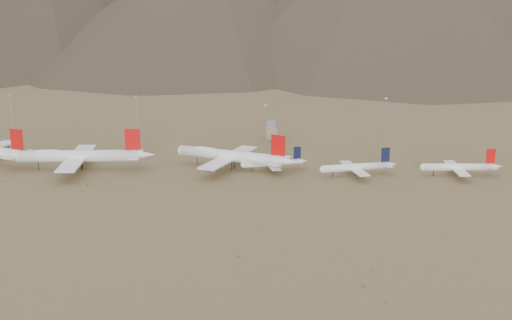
# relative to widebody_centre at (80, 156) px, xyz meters

# --- Properties ---
(ground) EXTENTS (3000.00, 3000.00, 0.00)m
(ground) POSITION_rel_widebody_centre_xyz_m (70.36, -29.28, -8.10)
(ground) COLOR olive
(ground) RESTS_ON ground
(widebody_centre) EXTENTS (78.78, 61.25, 23.49)m
(widebody_centre) POSITION_rel_widebody_centre_xyz_m (0.00, 0.00, 0.00)
(widebody_centre) COLOR white
(widebody_centre) RESTS_ON ground
(widebody_east) EXTENTS (72.24, 57.42, 22.22)m
(widebody_east) POSITION_rel_widebody_centre_xyz_m (84.49, 11.04, -0.44)
(widebody_east) COLOR white
(widebody_east) RESTS_ON ground
(narrowbody_a) EXTENTS (37.27, 27.83, 12.83)m
(narrowbody_a) POSITION_rel_widebody_centre_xyz_m (108.23, 11.14, -3.94)
(narrowbody_a) COLOR white
(narrowbody_a) RESTS_ON ground
(narrowbody_b) EXTENTS (43.04, 32.13, 14.81)m
(narrowbody_b) POSITION_rel_widebody_centre_xyz_m (154.93, 5.09, -3.29)
(narrowbody_b) COLOR white
(narrowbody_b) RESTS_ON ground
(narrowbody_c) EXTENTS (45.52, 32.98, 15.05)m
(narrowbody_c) POSITION_rel_widebody_centre_xyz_m (210.60, 10.75, -3.21)
(narrowbody_c) COLOR white
(narrowbody_c) RESTS_ON ground
(control_tower) EXTENTS (8.00, 8.00, 12.00)m
(control_tower) POSITION_rel_widebody_centre_xyz_m (100.36, 90.72, -2.78)
(control_tower) COLOR gray
(control_tower) RESTS_ON ground
(mast_far_west) EXTENTS (2.00, 0.60, 25.70)m
(mast_far_west) POSITION_rel_widebody_centre_xyz_m (-84.41, 97.07, 6.10)
(mast_far_west) COLOR gray
(mast_far_west) RESTS_ON ground
(mast_west) EXTENTS (2.00, 0.60, 25.70)m
(mast_west) POSITION_rel_widebody_centre_xyz_m (4.73, 101.57, 6.10)
(mast_west) COLOR gray
(mast_west) RESTS_ON ground
(mast_centre) EXTENTS (2.00, 0.60, 25.70)m
(mast_centre) POSITION_rel_widebody_centre_xyz_m (97.47, 77.22, 6.10)
(mast_centre) COLOR gray
(mast_centre) RESTS_ON ground
(mast_east) EXTENTS (2.00, 0.60, 25.70)m
(mast_east) POSITION_rel_widebody_centre_xyz_m (176.56, 112.00, 6.10)
(mast_east) COLOR gray
(mast_east) RESTS_ON ground
(desert_scrub) EXTENTS (418.18, 180.18, 0.93)m
(desert_scrub) POSITION_rel_widebody_centre_xyz_m (71.95, -106.66, -7.80)
(desert_scrub) COLOR brown
(desert_scrub) RESTS_ON ground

